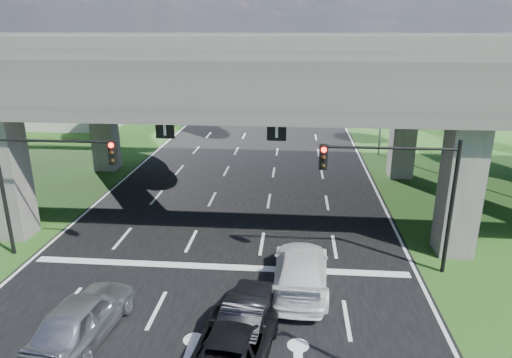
# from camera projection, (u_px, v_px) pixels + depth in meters

# --- Properties ---
(ground) EXTENTS (160.00, 160.00, 0.00)m
(ground) POSITION_uv_depth(u_px,v_px,m) (203.00, 313.00, 17.31)
(ground) COLOR #234917
(ground) RESTS_ON ground
(road) EXTENTS (18.00, 120.00, 0.03)m
(road) POSITION_uv_depth(u_px,v_px,m) (236.00, 212.00, 26.77)
(road) COLOR black
(road) RESTS_ON ground
(overpass) EXTENTS (80.00, 15.00, 10.00)m
(overpass) POSITION_uv_depth(u_px,v_px,m) (239.00, 72.00, 26.19)
(overpass) COLOR #373432
(overpass) RESTS_ON ground
(warehouse) EXTENTS (20.00, 10.00, 4.00)m
(warehouse) POSITION_uv_depth(u_px,v_px,m) (38.00, 105.00, 51.93)
(warehouse) COLOR #9E9E99
(warehouse) RESTS_ON ground
(signal_right) EXTENTS (5.76, 0.54, 6.00)m
(signal_right) POSITION_uv_depth(u_px,v_px,m) (402.00, 181.00, 19.09)
(signal_right) COLOR black
(signal_right) RESTS_ON ground
(signal_left) EXTENTS (5.76, 0.54, 6.00)m
(signal_left) POSITION_uv_depth(u_px,v_px,m) (44.00, 172.00, 20.37)
(signal_left) COLOR black
(signal_left) RESTS_ON ground
(streetlight_far) EXTENTS (3.38, 0.25, 10.00)m
(streetlight_far) POSITION_uv_depth(u_px,v_px,m) (379.00, 86.00, 37.36)
(streetlight_far) COLOR gray
(streetlight_far) RESTS_ON ground
(streetlight_beyond) EXTENTS (3.38, 0.25, 10.00)m
(streetlight_beyond) POSITION_uv_depth(u_px,v_px,m) (356.00, 69.00, 52.50)
(streetlight_beyond) COLOR gray
(streetlight_beyond) RESTS_ON ground
(tree_left_near) EXTENTS (4.50, 4.50, 7.80)m
(tree_left_near) POSITION_uv_depth(u_px,v_px,m) (106.00, 92.00, 41.55)
(tree_left_near) COLOR black
(tree_left_near) RESTS_ON ground
(tree_left_mid) EXTENTS (3.91, 3.90, 6.76)m
(tree_left_mid) POSITION_uv_depth(u_px,v_px,m) (109.00, 88.00, 49.56)
(tree_left_mid) COLOR black
(tree_left_mid) RESTS_ON ground
(tree_left_far) EXTENTS (4.80, 4.80, 8.32)m
(tree_left_far) POSITION_uv_depth(u_px,v_px,m) (165.00, 72.00, 56.50)
(tree_left_far) COLOR black
(tree_left_far) RESTS_ON ground
(tree_right_near) EXTENTS (4.20, 4.20, 7.28)m
(tree_right_near) POSITION_uv_depth(u_px,v_px,m) (403.00, 96.00, 41.33)
(tree_right_near) COLOR black
(tree_right_near) RESTS_ON ground
(tree_right_mid) EXTENTS (3.91, 3.90, 6.76)m
(tree_right_mid) POSITION_uv_depth(u_px,v_px,m) (415.00, 89.00, 48.76)
(tree_right_mid) COLOR black
(tree_right_mid) RESTS_ON ground
(tree_right_far) EXTENTS (4.50, 4.50, 7.80)m
(tree_right_far) POSITION_uv_depth(u_px,v_px,m) (367.00, 75.00, 56.45)
(tree_right_far) COLOR black
(tree_right_far) RESTS_ON ground
(car_silver) EXTENTS (2.45, 5.00, 1.64)m
(car_silver) POSITION_uv_depth(u_px,v_px,m) (83.00, 317.00, 15.66)
(car_silver) COLOR #ADAFB5
(car_silver) RESTS_ON road
(car_dark) EXTENTS (1.97, 4.38, 1.39)m
(car_dark) POSITION_uv_depth(u_px,v_px,m) (248.00, 312.00, 16.17)
(car_dark) COLOR black
(car_dark) RESTS_ON road
(car_white) EXTENTS (2.42, 5.60, 1.61)m
(car_white) POSITION_uv_depth(u_px,v_px,m) (301.00, 270.00, 18.74)
(car_white) COLOR silver
(car_white) RESTS_ON road
(car_trailing) EXTENTS (2.90, 5.35, 1.43)m
(car_trailing) POSITION_uv_depth(u_px,v_px,m) (234.00, 343.00, 14.51)
(car_trailing) COLOR black
(car_trailing) RESTS_ON road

